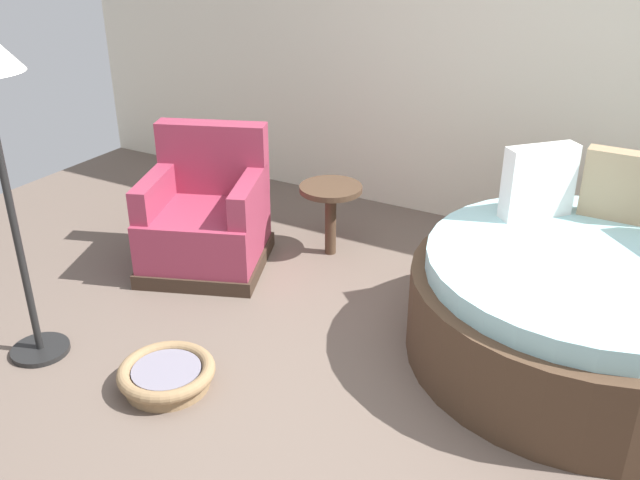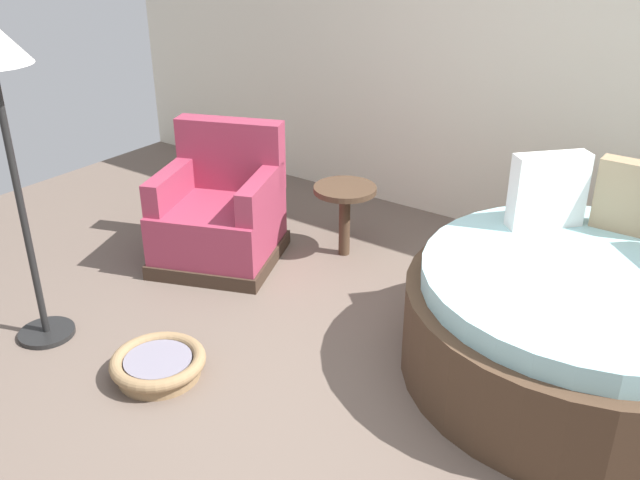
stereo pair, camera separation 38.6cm
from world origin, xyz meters
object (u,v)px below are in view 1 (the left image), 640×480
at_px(red_armchair, 206,220).
at_px(pet_basket, 167,375).
at_px(round_daybed, 585,306).
at_px(side_table, 331,198).

distance_m(red_armchair, pet_basket, 1.42).
bearing_deg(round_daybed, pet_basket, -143.21).
relative_size(round_daybed, pet_basket, 3.73).
xyz_separation_m(round_daybed, side_table, (-1.81, 0.42, 0.11)).
xyz_separation_m(round_daybed, red_armchair, (-2.48, -0.13, 0.02)).
bearing_deg(side_table, round_daybed, -13.09).
distance_m(round_daybed, side_table, 1.86).
bearing_deg(side_table, pet_basket, -90.02).
relative_size(round_daybed, red_armchair, 1.84).
distance_m(round_daybed, red_armchair, 2.49).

